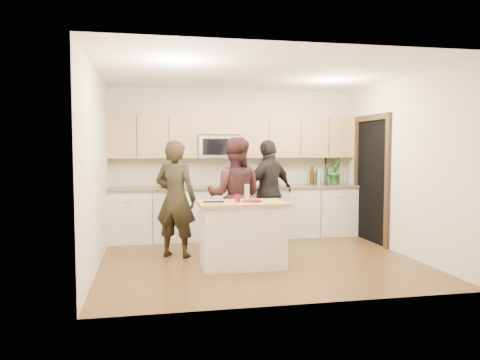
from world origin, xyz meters
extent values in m
plane|color=brown|center=(0.00, 0.00, 0.00)|extent=(4.50, 4.50, 0.00)
cube|color=beige|center=(0.00, 2.00, 1.35)|extent=(4.50, 0.02, 2.70)
cube|color=beige|center=(0.00, -2.00, 1.35)|extent=(4.50, 0.02, 2.70)
cube|color=beige|center=(-2.25, 0.00, 1.35)|extent=(0.02, 4.00, 2.70)
cube|color=beige|center=(2.25, 0.00, 1.35)|extent=(0.02, 4.00, 2.70)
cube|color=white|center=(0.00, 0.00, 2.70)|extent=(4.50, 4.00, 0.02)
cube|color=beige|center=(0.00, 1.69, 0.45)|extent=(4.50, 0.62, 0.90)
cube|color=#796B51|center=(0.00, 1.68, 0.92)|extent=(4.50, 0.66, 0.04)
cube|color=tan|center=(-1.48, 1.83, 1.83)|extent=(1.55, 0.33, 0.75)
cube|color=tan|center=(1.17, 1.83, 1.83)|extent=(2.17, 0.33, 0.75)
cube|color=tan|center=(-0.31, 1.83, 2.04)|extent=(0.78, 0.33, 0.33)
cube|color=silver|center=(-0.31, 1.80, 1.65)|extent=(0.76, 0.40, 0.40)
cube|color=black|center=(-0.39, 1.60, 1.65)|extent=(0.47, 0.01, 0.29)
cube|color=black|center=(-0.06, 1.60, 1.65)|extent=(0.17, 0.01, 0.29)
cube|color=black|center=(2.24, 0.90, 1.05)|extent=(0.02, 1.05, 2.10)
cube|color=#322313|center=(2.22, 0.33, 1.05)|extent=(0.06, 0.10, 2.10)
cube|color=#322313|center=(2.22, 1.48, 1.05)|extent=(0.06, 0.10, 2.10)
cube|color=#322313|center=(2.22, 0.90, 2.15)|extent=(0.06, 1.25, 0.10)
cube|color=black|center=(1.95, 1.99, 1.28)|extent=(0.30, 0.03, 0.38)
cube|color=tan|center=(1.95, 1.97, 1.28)|extent=(0.24, 0.00, 0.32)
cube|color=white|center=(-0.95, 1.38, 0.70)|extent=(0.34, 0.01, 0.48)
cube|color=white|center=(-0.95, 1.67, 0.94)|extent=(0.34, 0.60, 0.01)
cube|color=beige|center=(-0.31, -0.36, 0.42)|extent=(1.10, 0.64, 0.85)
cube|color=#B08749|center=(-0.31, -0.36, 0.88)|extent=(1.20, 0.70, 0.05)
cylinder|color=maroon|center=(-0.17, -0.39, 0.91)|extent=(0.27, 0.27, 0.02)
cube|color=silver|center=(-0.23, -0.28, 1.03)|extent=(0.07, 0.05, 0.22)
cube|color=black|center=(-0.23, -0.28, 1.15)|extent=(0.08, 0.06, 0.02)
cylinder|color=maroon|center=(-0.38, -0.40, 0.95)|extent=(0.07, 0.07, 0.11)
cube|color=#B08749|center=(-0.74, -0.46, 0.91)|extent=(0.23, 0.19, 0.02)
cube|color=black|center=(-0.72, -0.51, 0.93)|extent=(0.28, 0.03, 0.02)
cube|color=silver|center=(-0.71, -0.62, 0.92)|extent=(0.22, 0.02, 0.01)
cube|color=black|center=(-1.20, 1.67, 1.04)|extent=(0.28, 0.21, 0.21)
cube|color=silver|center=(-1.27, 1.67, 1.15)|extent=(0.03, 0.15, 0.00)
cube|color=silver|center=(-1.13, 1.67, 1.15)|extent=(0.03, 0.15, 0.00)
cylinder|color=black|center=(1.55, 1.74, 1.09)|extent=(0.07, 0.07, 0.30)
cylinder|color=#3C1D0B|center=(1.47, 1.80, 1.11)|extent=(0.08, 0.08, 0.34)
cylinder|color=#A1A07E|center=(1.58, 1.72, 1.10)|extent=(0.07, 0.07, 0.31)
cylinder|color=black|center=(1.92, 1.79, 1.14)|extent=(0.07, 0.07, 0.41)
cylinder|color=#A1A07E|center=(2.06, 1.83, 1.14)|extent=(0.08, 0.08, 0.39)
cylinder|color=black|center=(1.65, 1.54, 1.13)|extent=(0.07, 0.07, 0.39)
imported|color=#327B31|center=(1.90, 1.72, 1.19)|extent=(0.33, 0.30, 0.50)
imported|color=black|center=(-1.17, 0.40, 0.88)|extent=(0.76, 0.67, 1.75)
imported|color=#30181A|center=(-0.26, 0.43, 0.90)|extent=(1.02, 0.89, 1.79)
imported|color=black|center=(0.46, 1.13, 0.88)|extent=(1.11, 0.90, 1.77)
camera|label=1|loc=(-1.57, -6.57, 1.64)|focal=35.00mm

